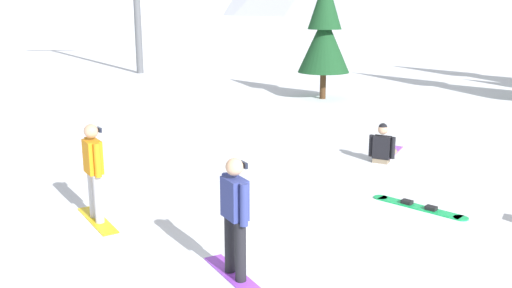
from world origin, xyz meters
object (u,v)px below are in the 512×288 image
snowboarder_foreground (235,216)px  snowboarder_background (384,147)px  pine_tree_young (324,32)px  snowboarder_midground (94,171)px  loose_snowboard_far_spare (419,207)px

snowboarder_foreground → snowboarder_background: bearing=62.2°
snowboarder_foreground → pine_tree_young: bearing=80.4°
pine_tree_young → snowboarder_midground: bearing=-111.2°
snowboarder_background → pine_tree_young: 9.35m
snowboarder_foreground → snowboarder_midground: size_ratio=0.99×
snowboarder_midground → pine_tree_young: bearing=68.8°
snowboarder_foreground → snowboarder_midground: (-2.54, 2.05, 0.00)m
snowboarder_foreground → loose_snowboard_far_spare: 4.40m
snowboarder_background → loose_snowboard_far_spare: bearing=-89.4°
snowboarder_midground → snowboarder_background: size_ratio=0.97×
snowboarder_foreground → pine_tree_young: (2.55, 15.15, 1.68)m
snowboarder_midground → snowboarder_background: snowboarder_midground is taller
loose_snowboard_far_spare → pine_tree_young: pine_tree_young is taller
loose_snowboard_far_spare → snowboarder_midground: bearing=-172.3°
snowboarder_midground → loose_snowboard_far_spare: (5.79, 0.78, -0.89)m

